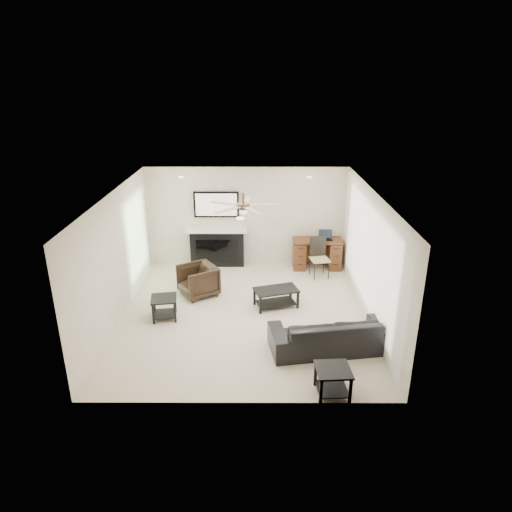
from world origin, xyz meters
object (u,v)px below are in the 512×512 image
at_px(sofa, 330,333).
at_px(armchair, 198,281).
at_px(desk, 317,254).
at_px(fireplace_unit, 217,230).
at_px(coffee_table, 276,298).

xyz_separation_m(sofa, armchair, (-2.60, 2.15, 0.03)).
relative_size(armchair, desk, 0.62).
relative_size(armchair, fireplace_unit, 0.40).
relative_size(sofa, coffee_table, 2.36).
bearing_deg(armchair, sofa, 18.40).
bearing_deg(coffee_table, armchair, 145.09).
distance_m(armchair, desk, 3.20).
distance_m(fireplace_unit, desk, 2.59).
bearing_deg(sofa, fireplace_unit, -67.76).
xyz_separation_m(armchair, fireplace_unit, (0.29, 1.71, 0.61)).
height_order(armchair, fireplace_unit, fireplace_unit).
bearing_deg(coffee_table, fireplace_unit, 104.98).
bearing_deg(desk, fireplace_unit, 176.20).
height_order(sofa, armchair, armchair).
height_order(sofa, fireplace_unit, fireplace_unit).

